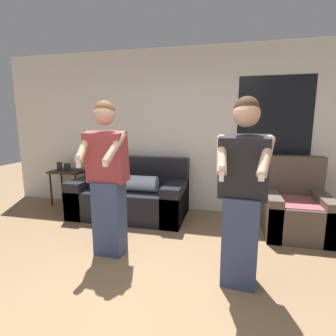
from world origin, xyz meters
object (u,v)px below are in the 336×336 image
Objects in this scene: person_left at (107,179)px; person_right at (242,194)px; side_table at (68,176)px; couch at (131,195)px; armchair at (295,209)px.

person_left is 1.46m from person_right.
couch is at bearing -10.74° from side_table.
couch is 1.75× the size of armchair.
couch is 2.34m from person_right.
couch is 1.03× the size of person_left.
person_right reaches higher than armchair.
armchair is at bearing 60.95° from person_right.
person_left reaches higher than armchair.
side_table is at bearing 169.26° from couch.
armchair is at bearing -3.24° from couch.
person_right is at bearing -31.09° from side_table.
person_left reaches higher than couch.
person_right reaches higher than couch.
armchair is at bearing 27.12° from person_left.
side_table is 0.45× the size of person_left.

